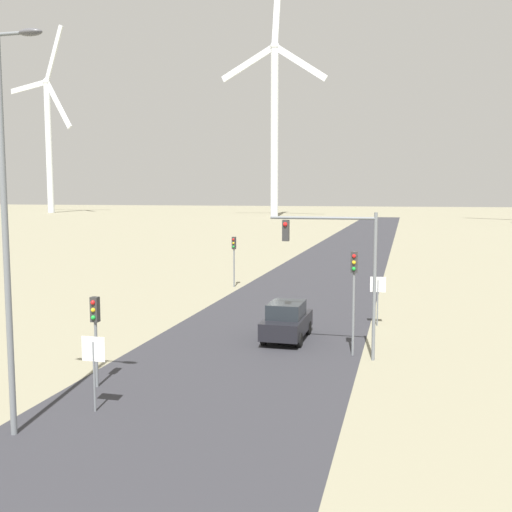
# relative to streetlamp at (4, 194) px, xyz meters

# --- Properties ---
(road_surface) EXTENTS (10.00, 240.00, 0.01)m
(road_surface) POSITION_rel_streetlamp_xyz_m (4.19, 39.15, -6.95)
(road_surface) COLOR #2D2D33
(road_surface) RESTS_ON ground
(streetlamp) EXTENTS (2.80, 0.32, 11.35)m
(streetlamp) POSITION_rel_streetlamp_xyz_m (0.00, 0.00, 0.00)
(streetlamp) COLOR slate
(streetlamp) RESTS_ON ground
(stop_sign_near) EXTENTS (0.81, 0.07, 2.46)m
(stop_sign_near) POSITION_rel_streetlamp_xyz_m (1.37, 2.21, -5.23)
(stop_sign_near) COLOR slate
(stop_sign_near) RESTS_ON ground
(stop_sign_far) EXTENTS (0.81, 0.07, 2.61)m
(stop_sign_far) POSITION_rel_streetlamp_xyz_m (9.56, 17.07, -5.12)
(stop_sign_far) COLOR slate
(stop_sign_far) RESTS_ON ground
(traffic_light_post_near_left) EXTENTS (0.28, 0.33, 3.30)m
(traffic_light_post_near_left) POSITION_rel_streetlamp_xyz_m (0.21, 4.43, -4.53)
(traffic_light_post_near_left) COLOR slate
(traffic_light_post_near_left) RESTS_ON ground
(traffic_light_post_near_right) EXTENTS (0.28, 0.34, 4.51)m
(traffic_light_post_near_right) POSITION_rel_streetlamp_xyz_m (8.81, 10.92, -3.67)
(traffic_light_post_near_right) COLOR slate
(traffic_light_post_near_right) RESTS_ON ground
(traffic_light_post_mid_left) EXTENTS (0.28, 0.33, 3.74)m
(traffic_light_post_mid_left) POSITION_rel_streetlamp_xyz_m (-1.39, 27.72, -4.20)
(traffic_light_post_mid_left) COLOR slate
(traffic_light_post_mid_left) RESTS_ON ground
(traffic_light_mast_overhead) EXTENTS (4.49, 0.35, 6.19)m
(traffic_light_mast_overhead) POSITION_rel_streetlamp_xyz_m (8.18, 10.40, -2.55)
(traffic_light_mast_overhead) COLOR slate
(traffic_light_mast_overhead) RESTS_ON ground
(car_approaching) EXTENTS (1.88, 4.12, 1.83)m
(car_approaching) POSITION_rel_streetlamp_xyz_m (5.51, 12.97, -6.04)
(car_approaching) COLOR black
(car_approaching) RESTS_ON ground
(wind_turbine_far_left) EXTENTS (29.56, 10.31, 62.30)m
(wind_turbine_far_left) POSITION_rel_streetlamp_xyz_m (-109.25, 170.70, 20.63)
(wind_turbine_far_left) COLOR silver
(wind_turbine_far_left) RESTS_ON ground
(wind_turbine_left) EXTENTS (31.88, 4.67, 66.06)m
(wind_turbine_left) POSITION_rel_streetlamp_xyz_m (-26.30, 155.37, 22.27)
(wind_turbine_left) COLOR silver
(wind_turbine_left) RESTS_ON ground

